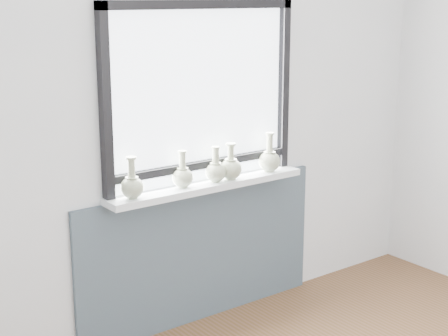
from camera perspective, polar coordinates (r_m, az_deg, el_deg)
back_wall at (r=4.05m, az=-2.21°, el=4.57°), size 3.60×0.02×2.60m
apron_panel at (r=4.26m, az=-1.87°, el=-7.11°), size 1.70×0.03×0.86m
windowsill at (r=4.06m, az=-1.35°, el=-1.47°), size 1.32×0.18×0.04m
window at (r=4.00m, az=-1.93°, el=6.49°), size 1.30×0.06×1.05m
vase_a at (r=3.76m, az=-7.65°, el=-1.43°), size 0.13×0.13×0.23m
vase_b at (r=3.94m, az=-3.46°, el=-0.64°), size 0.12×0.12×0.22m
vase_c at (r=4.06m, az=-0.69°, el=-0.20°), size 0.12×0.12×0.21m
vase_d at (r=4.11m, az=0.57°, el=0.04°), size 0.14×0.14×0.22m
vase_e at (r=4.30m, az=3.80°, el=0.70°), size 0.14×0.14×0.25m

